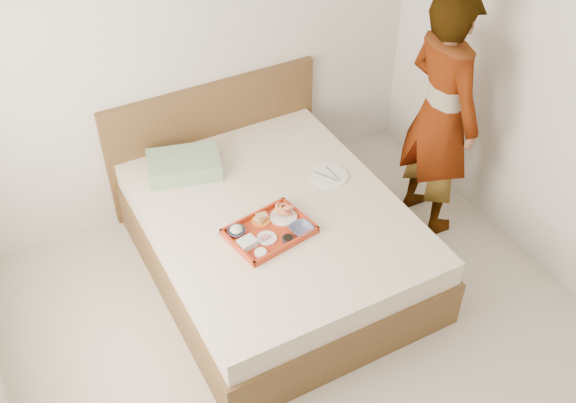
% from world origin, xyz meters
% --- Properties ---
extents(ground, '(3.50, 4.00, 0.01)m').
position_xyz_m(ground, '(0.00, 0.00, 0.00)').
color(ground, beige).
rests_on(ground, ground).
extents(wall_back, '(3.50, 0.01, 2.60)m').
position_xyz_m(wall_back, '(0.00, 2.00, 1.30)').
color(wall_back, silver).
rests_on(wall_back, ground).
extents(bed, '(1.65, 2.00, 0.53)m').
position_xyz_m(bed, '(0.11, 1.00, 0.27)').
color(bed, brown).
rests_on(bed, ground).
extents(headboard, '(1.65, 0.06, 0.95)m').
position_xyz_m(headboard, '(0.11, 1.97, 0.47)').
color(headboard, brown).
rests_on(headboard, ground).
extents(pillow, '(0.56, 0.45, 0.12)m').
position_xyz_m(pillow, '(-0.26, 1.64, 0.59)').
color(pillow, '#96AE92').
rests_on(pillow, bed).
extents(tray, '(0.56, 0.45, 0.05)m').
position_xyz_m(tray, '(-0.02, 0.81, 0.55)').
color(tray, '#AD3019').
rests_on(tray, bed).
extents(prawn_plate, '(0.20, 0.20, 0.01)m').
position_xyz_m(prawn_plate, '(0.12, 0.89, 0.55)').
color(prawn_plate, white).
rests_on(prawn_plate, tray).
extents(navy_bowl_big, '(0.16, 0.16, 0.03)m').
position_xyz_m(navy_bowl_big, '(0.15, 0.72, 0.56)').
color(navy_bowl_big, '#131747').
rests_on(navy_bowl_big, tray).
extents(sauce_dish, '(0.08, 0.08, 0.03)m').
position_xyz_m(sauce_dish, '(0.04, 0.68, 0.56)').
color(sauce_dish, black).
rests_on(sauce_dish, tray).
extents(meat_plate, '(0.14, 0.14, 0.01)m').
position_xyz_m(meat_plate, '(-0.07, 0.76, 0.55)').
color(meat_plate, white).
rests_on(meat_plate, tray).
extents(bread_plate, '(0.14, 0.14, 0.01)m').
position_xyz_m(bread_plate, '(-0.02, 0.92, 0.55)').
color(bread_plate, orange).
rests_on(bread_plate, tray).
extents(salad_bowl, '(0.13, 0.13, 0.03)m').
position_xyz_m(salad_bowl, '(-0.21, 0.89, 0.56)').
color(salad_bowl, '#131747').
rests_on(salad_bowl, tray).
extents(plastic_tub, '(0.12, 0.10, 0.05)m').
position_xyz_m(plastic_tub, '(-0.20, 0.76, 0.57)').
color(plastic_tub, silver).
rests_on(plastic_tub, tray).
extents(cheese_round, '(0.08, 0.08, 0.03)m').
position_xyz_m(cheese_round, '(-0.16, 0.66, 0.56)').
color(cheese_round, white).
rests_on(cheese_round, tray).
extents(dinner_plate, '(0.31, 0.31, 0.01)m').
position_xyz_m(dinner_plate, '(0.60, 1.12, 0.54)').
color(dinner_plate, white).
rests_on(dinner_plate, bed).
extents(person, '(0.43, 0.66, 1.81)m').
position_xyz_m(person, '(1.35, 0.94, 0.90)').
color(person, white).
rests_on(person, ground).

